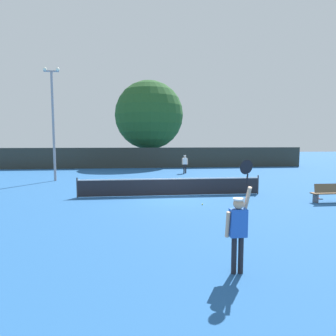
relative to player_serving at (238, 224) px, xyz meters
name	(u,v)px	position (x,y,z in m)	size (l,w,h in m)	color
ground_plane	(171,196)	(-0.42, 9.43, -1.15)	(120.00, 120.00, 0.00)	#235693
tennis_net	(171,186)	(-0.42, 9.43, -0.64)	(10.11, 0.08, 1.07)	#232328
perimeter_fence	(153,158)	(-0.42, 25.95, -0.02)	(34.60, 0.12, 2.27)	#2D332D
player_serving	(238,224)	(0.00, 0.00, 0.00)	(0.68, 0.40, 2.59)	blue
player_receiving	(185,162)	(2.19, 20.19, -0.11)	(0.57, 0.25, 1.69)	white
tennis_ball	(202,204)	(0.79, 6.96, -1.12)	(0.07, 0.07, 0.07)	#CCE033
spare_racket	(317,198)	(7.15, 7.83, -1.13)	(0.28, 0.52, 0.04)	black
courtside_bench	(330,193)	(7.15, 6.84, -0.67)	(1.80, 0.44, 0.95)	brown
light_pole	(53,117)	(-8.44, 16.33, 3.61)	(1.18, 0.28, 8.39)	gray
large_tree	(149,115)	(-0.71, 29.50, 4.99)	(8.32, 8.32, 10.31)	brown
parked_car_near	(169,158)	(2.01, 31.31, -0.38)	(2.03, 4.26, 1.69)	black
parked_car_mid	(219,157)	(9.39, 33.84, -0.38)	(2.39, 4.40, 1.69)	navy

